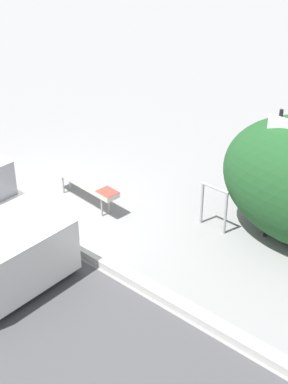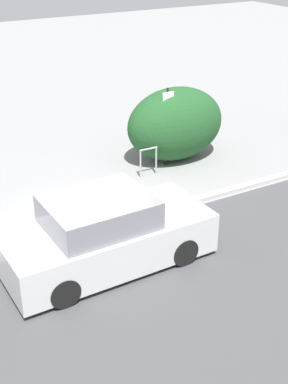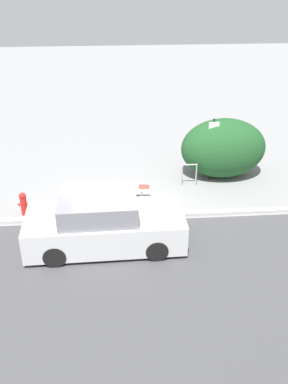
{
  "view_description": "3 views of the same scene",
  "coord_description": "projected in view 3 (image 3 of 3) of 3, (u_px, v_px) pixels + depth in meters",
  "views": [
    {
      "loc": [
        6.91,
        -4.66,
        5.19
      ],
      "look_at": [
        1.65,
        1.29,
        0.68
      ],
      "focal_mm": 50.0,
      "sensor_mm": 36.0,
      "label": 1
    },
    {
      "loc": [
        -4.29,
        -9.74,
        6.33
      ],
      "look_at": [
        1.42,
        0.22,
        0.55
      ],
      "focal_mm": 50.0,
      "sensor_mm": 36.0,
      "label": 2
    },
    {
      "loc": [
        -0.01,
        -11.19,
        7.04
      ],
      "look_at": [
        0.86,
        0.08,
        0.86
      ],
      "focal_mm": 40.0,
      "sensor_mm": 36.0,
      "label": 3
    }
  ],
  "objects": [
    {
      "name": "sign_post",
      "position": [
        212.0,
        144.0,
        14.84
      ],
      "size": [
        0.36,
        0.08,
        2.3
      ],
      "color": "black",
      "rests_on": "ground_plane"
    },
    {
      "name": "ground_plane",
      "position": [
        116.0,
        219.0,
        13.17
      ],
      "size": [
        60.0,
        60.0,
        0.0
      ],
      "primitive_type": "plane",
      "color": "gray"
    },
    {
      "name": "shrub_hedge",
      "position": [
        223.0,
        148.0,
        15.3
      ],
      "size": [
        3.04,
        1.92,
        2.16
      ],
      "color": "#1E4C23",
      "rests_on": "ground_plane"
    },
    {
      "name": "curb",
      "position": [
        116.0,
        217.0,
        13.14
      ],
      "size": [
        60.0,
        0.2,
        0.13
      ],
      "color": "#B7B7B2",
      "rests_on": "ground_plane"
    },
    {
      "name": "bench",
      "position": [
        124.0,
        188.0,
        13.99
      ],
      "size": [
        1.69,
        0.44,
        0.5
      ],
      "rotation": [
        0.0,
        0.0,
        -0.08
      ],
      "color": "#99999E",
      "rests_on": "ground_plane"
    },
    {
      "name": "parked_car_near",
      "position": [
        104.0,
        223.0,
        11.67
      ],
      "size": [
        4.32,
        1.92,
        1.55
      ],
      "rotation": [
        0.0,
        0.0,
        0.02
      ],
      "color": "black",
      "rests_on": "ground_plane"
    },
    {
      "name": "fire_hydrant",
      "position": [
        23.0,
        203.0,
        13.21
      ],
      "size": [
        0.36,
        0.22,
        0.77
      ],
      "color": "red",
      "rests_on": "ground_plane"
    },
    {
      "name": "bike_rack",
      "position": [
        189.0,
        172.0,
        14.88
      ],
      "size": [
        0.55,
        0.06,
        0.83
      ],
      "rotation": [
        0.0,
        0.0,
        -0.01
      ],
      "color": "#99999E",
      "rests_on": "ground_plane"
    },
    {
      "name": "road_strip",
      "position": [
        122.0,
        354.0,
        8.67
      ],
      "size": [
        60.0,
        10.0,
        0.01
      ],
      "color": "#424244",
      "rests_on": "ground_plane"
    }
  ]
}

